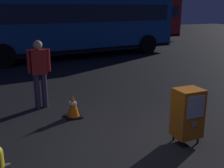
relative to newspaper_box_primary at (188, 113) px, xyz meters
The scene contains 6 objects.
ground_plane 1.38m from the newspaper_box_primary, behind, with size 60.00×60.00×0.00m, color black.
newspaper_box_primary is the anchor object (origin of this frame).
pedestrian 3.65m from the newspaper_box_primary, 126.09° to the left, with size 0.55×0.22×1.67m.
traffic_cone 2.57m from the newspaper_box_primary, 128.48° to the left, with size 0.36×0.36×0.53m.
bus_near 10.03m from the newspaper_box_primary, 85.77° to the left, with size 10.72×3.74×3.00m.
bus_far 14.78m from the newspaper_box_primary, 72.41° to the left, with size 10.71×3.66×3.00m.
Camera 1 is at (-1.86, -3.81, 2.41)m, focal length 44.41 mm.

